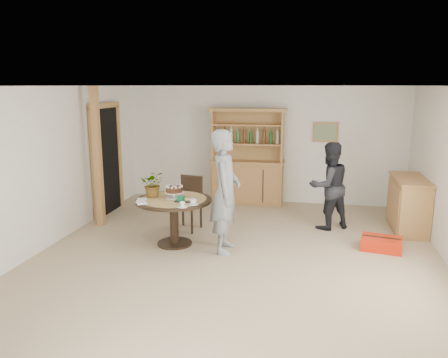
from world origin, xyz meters
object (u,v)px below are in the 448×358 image
hutch (247,172)px  teen_boy (225,192)px  dining_chair (189,199)px  sideboard (409,204)px  red_suitcase (381,244)px  adult_person (329,186)px  dining_table (174,208)px

hutch → teen_boy: hutch is taller
dining_chair → teen_boy: teen_boy is taller
sideboard → red_suitcase: 1.30m
sideboard → adult_person: adult_person is taller
sideboard → teen_boy: size_ratio=0.67×
dining_chair → teen_boy: bearing=-37.0°
hutch → sideboard: hutch is taller
hutch → dining_chair: size_ratio=2.16×
red_suitcase → hutch: bearing=147.5°
dining_table → red_suitcase: bearing=7.1°
hutch → teen_boy: 2.85m
hutch → dining_table: 2.85m
sideboard → teen_boy: 3.40m
teen_boy → adult_person: (1.58, 1.43, -0.16)m
hutch → teen_boy: size_ratio=1.09×
sideboard → dining_chair: 3.86m
hutch → teen_boy: bearing=-88.5°
hutch → sideboard: (3.04, -1.24, -0.22)m
teen_boy → hutch: bearing=-2.7°
adult_person → dining_table: bearing=-2.7°
dining_chair → red_suitcase: bearing=3.5°
dining_table → teen_boy: teen_boy is taller
sideboard → teen_boy: bearing=-151.6°
dining_table → teen_boy: bearing=-6.7°
sideboard → teen_boy: teen_boy is taller
adult_person → red_suitcase: bearing=99.2°
red_suitcase → adult_person: bearing=141.8°
hutch → dining_table: hutch is taller
red_suitcase → teen_boy: bearing=-157.0°
adult_person → sideboard: bearing=155.6°
hutch → sideboard: size_ratio=1.62×
sideboard → adult_person: 1.43m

